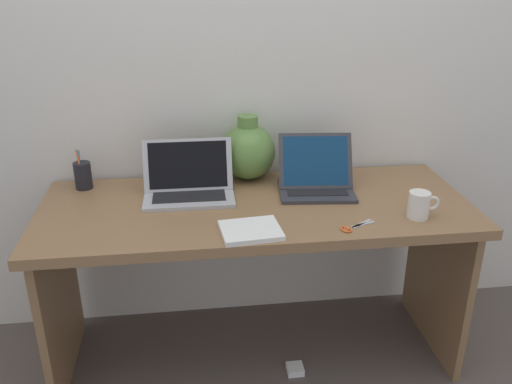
{
  "coord_description": "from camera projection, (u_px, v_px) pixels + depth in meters",
  "views": [
    {
      "loc": [
        -0.24,
        -1.92,
        1.62
      ],
      "look_at": [
        0.0,
        0.0,
        0.78
      ],
      "focal_mm": 38.02,
      "sensor_mm": 36.0,
      "label": 1
    }
  ],
  "objects": [
    {
      "name": "pen_cup",
      "position": [
        83.0,
        175.0,
        2.25
      ],
      "size": [
        0.07,
        0.07,
        0.18
      ],
      "color": "black",
      "rests_on": "desk"
    },
    {
      "name": "laptop_right",
      "position": [
        316.0,
        177.0,
        2.23
      ],
      "size": [
        0.33,
        0.27,
        0.22
      ],
      "color": "#333338",
      "rests_on": "desk"
    },
    {
      "name": "green_vase",
      "position": [
        248.0,
        151.0,
        2.33
      ],
      "size": [
        0.24,
        0.24,
        0.28
      ],
      "color": "#5B843D",
      "rests_on": "desk"
    },
    {
      "name": "power_brick",
      "position": [
        295.0,
        369.0,
        2.3
      ],
      "size": [
        0.07,
        0.07,
        0.03
      ],
      "primitive_type": "cube",
      "color": "white",
      "rests_on": "ground"
    },
    {
      "name": "desk",
      "position": [
        256.0,
        236.0,
        2.19
      ],
      "size": [
        1.69,
        0.67,
        0.73
      ],
      "color": "olive",
      "rests_on": "ground"
    },
    {
      "name": "scissors",
      "position": [
        352.0,
        227.0,
        1.93
      ],
      "size": [
        0.14,
        0.1,
        0.01
      ],
      "color": "#B7B7BC",
      "rests_on": "desk"
    },
    {
      "name": "back_wall",
      "position": [
        245.0,
        66.0,
        2.29
      ],
      "size": [
        4.4,
        0.04,
        2.4
      ],
      "primitive_type": "cube",
      "color": "silver",
      "rests_on": "ground"
    },
    {
      "name": "ground_plane",
      "position": [
        256.0,
        353.0,
        2.42
      ],
      "size": [
        6.0,
        6.0,
        0.0
      ],
      "primitive_type": "plane",
      "color": "#564C47"
    },
    {
      "name": "notebook_stack",
      "position": [
        251.0,
        231.0,
        1.9
      ],
      "size": [
        0.22,
        0.19,
        0.02
      ],
      "primitive_type": "cube",
      "rotation": [
        0.0,
        0.0,
        0.1
      ],
      "color": "white",
      "rests_on": "desk"
    },
    {
      "name": "coffee_mug",
      "position": [
        419.0,
        205.0,
        2.0
      ],
      "size": [
        0.12,
        0.08,
        0.1
      ],
      "color": "white",
      "rests_on": "desk"
    },
    {
      "name": "laptop_left",
      "position": [
        189.0,
        182.0,
        2.18
      ],
      "size": [
        0.36,
        0.23,
        0.22
      ],
      "color": "#B2B2B7",
      "rests_on": "desk"
    }
  ]
}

